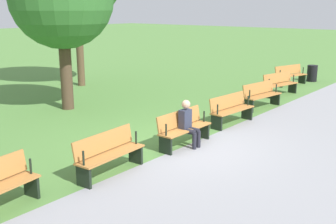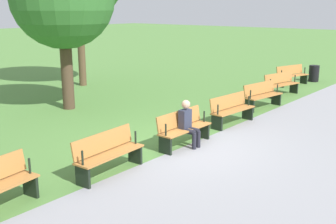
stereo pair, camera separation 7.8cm
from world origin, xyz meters
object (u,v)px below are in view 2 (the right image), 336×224
(bench_4, at_px, (183,128))
(bench_1, at_px, (281,84))
(person_seated, at_px, (188,122))
(trash_bin, at_px, (314,73))
(bench_3, at_px, (231,109))
(bench_0, at_px, (292,75))
(bench_5, at_px, (108,152))
(bench_2, at_px, (262,95))

(bench_4, bearing_deg, bench_1, -174.07)
(bench_1, bearing_deg, person_seated, 18.93)
(trash_bin, bearing_deg, bench_3, 5.45)
(bench_0, relative_size, bench_4, 1.04)
(bench_1, relative_size, bench_5, 1.02)
(bench_3, relative_size, trash_bin, 2.27)
(bench_4, bearing_deg, bench_0, -172.09)
(bench_0, relative_size, person_seated, 1.49)
(bench_4, height_order, trash_bin, bench_4)
(bench_1, bearing_deg, bench_5, 15.87)
(bench_0, xyz_separation_m, bench_2, (4.90, 1.03, 0.00))
(bench_5, distance_m, trash_bin, 14.02)
(bench_1, bearing_deg, bench_2, 21.80)
(bench_4, bearing_deg, bench_5, -1.98)
(bench_2, xyz_separation_m, trash_bin, (-6.49, -0.60, -0.09))
(bench_1, distance_m, bench_2, 2.51)
(trash_bin, bearing_deg, person_seated, 5.41)
(trash_bin, bearing_deg, bench_4, 4.70)
(bench_0, distance_m, bench_3, 7.50)
(bench_5, bearing_deg, bench_4, 174.05)
(bench_2, relative_size, bench_5, 1.01)
(bench_1, relative_size, person_seated, 1.49)
(bench_5, bearing_deg, bench_0, -178.04)
(person_seated, bearing_deg, bench_5, -5.20)
(trash_bin, bearing_deg, bench_0, -15.20)
(bench_4, bearing_deg, person_seated, 93.99)
(bench_2, relative_size, trash_bin, 2.30)
(bench_1, height_order, trash_bin, bench_1)
(bench_3, bearing_deg, person_seated, 9.21)
(person_seated, bearing_deg, bench_4, -86.01)
(bench_5, bearing_deg, bench_3, 176.03)
(bench_1, relative_size, bench_3, 1.02)
(bench_0, xyz_separation_m, person_seated, (9.89, 1.52, 0.16))
(bench_0, distance_m, bench_5, 12.47)
(bench_3, relative_size, bench_5, 1.00)
(bench_3, xyz_separation_m, trash_bin, (-8.98, -0.86, -0.09))
(bench_3, height_order, bench_4, same)
(bench_2, bearing_deg, bench_4, 11.90)
(bench_3, bearing_deg, trash_bin, -170.58)
(bench_0, distance_m, bench_2, 5.01)
(bench_3, distance_m, person_seated, 2.51)
(bench_2, bearing_deg, bench_1, -162.17)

